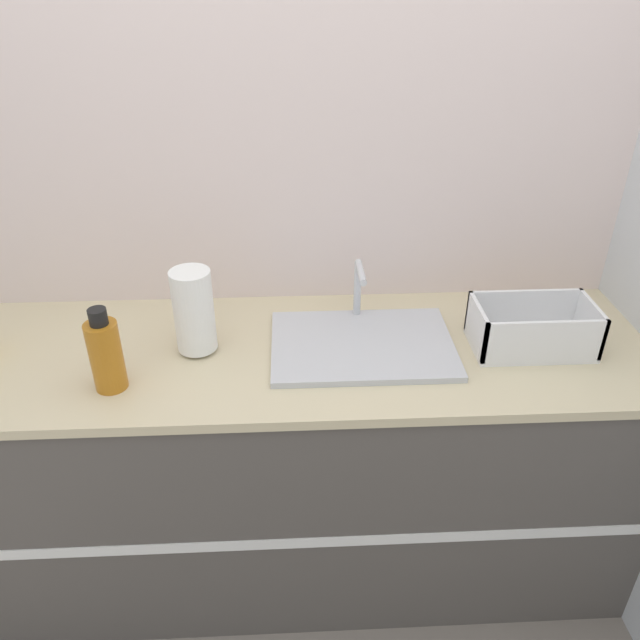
{
  "coord_description": "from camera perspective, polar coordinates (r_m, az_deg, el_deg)",
  "views": [
    {
      "loc": [
        0.01,
        -1.27,
        1.99
      ],
      "look_at": [
        0.09,
        0.3,
        1.05
      ],
      "focal_mm": 35.0,
      "sensor_mm": 36.0,
      "label": 1
    }
  ],
  "objects": [
    {
      "name": "bottle_amber",
      "position": [
        1.8,
        -19.0,
        -2.94
      ],
      "size": [
        0.09,
        0.09,
        0.25
      ],
      "color": "#B26B19",
      "rests_on": "counter_cabinet"
    },
    {
      "name": "sink",
      "position": [
        1.93,
        3.88,
        -2.06
      ],
      "size": [
        0.56,
        0.4,
        0.22
      ],
      "color": "silver",
      "rests_on": "counter_cabinet"
    },
    {
      "name": "paper_towel_roll",
      "position": [
        1.89,
        -11.46,
        0.77
      ],
      "size": [
        0.12,
        0.12,
        0.27
      ],
      "color": "#4C4C51",
      "rests_on": "counter_cabinet"
    },
    {
      "name": "counter_cabinet",
      "position": [
        2.22,
        -2.38,
        -12.69
      ],
      "size": [
        2.27,
        0.7,
        0.93
      ],
      "color": "#514C47",
      "rests_on": "ground_plane"
    },
    {
      "name": "ground_plane",
      "position": [
        2.37,
        -1.98,
        -26.66
      ],
      "size": [
        12.0,
        12.0,
        0.0
      ],
      "primitive_type": "plane",
      "color": "slate"
    },
    {
      "name": "dish_rack",
      "position": [
        2.01,
        18.8,
        -1.01
      ],
      "size": [
        0.36,
        0.2,
        0.15
      ],
      "color": "white",
      "rests_on": "counter_cabinet"
    },
    {
      "name": "wall_back",
      "position": [
        2.1,
        -3.02,
        11.44
      ],
      "size": [
        4.64,
        0.06,
        2.6
      ],
      "color": "silver",
      "rests_on": "ground_plane"
    }
  ]
}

